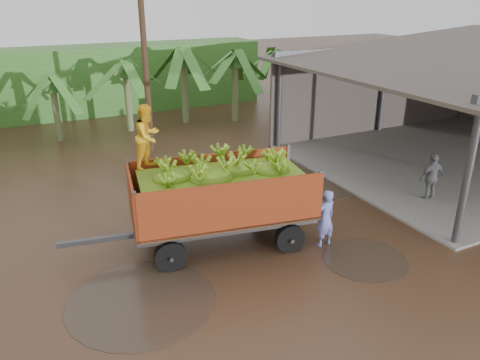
{
  "coord_description": "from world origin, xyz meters",
  "views": [
    {
      "loc": [
        -4.85,
        -11.08,
        6.39
      ],
      "look_at": [
        0.49,
        -0.28,
        1.51
      ],
      "focal_mm": 35.0,
      "sensor_mm": 36.0,
      "label": 1
    }
  ],
  "objects_px": {
    "man_blue": "(325,218)",
    "utility_pole": "(145,53)",
    "banana_trailer": "(220,194)",
    "man_grey": "(432,177)"
  },
  "relations": [
    {
      "from": "utility_pole",
      "to": "banana_trailer",
      "type": "bearing_deg",
      "value": -93.76
    },
    {
      "from": "man_blue",
      "to": "man_grey",
      "type": "height_order",
      "value": "man_grey"
    },
    {
      "from": "man_blue",
      "to": "utility_pole",
      "type": "height_order",
      "value": "utility_pole"
    },
    {
      "from": "man_grey",
      "to": "utility_pole",
      "type": "bearing_deg",
      "value": -50.16
    },
    {
      "from": "man_grey",
      "to": "utility_pole",
      "type": "xyz_separation_m",
      "value": [
        -6.68,
        9.05,
        3.28
      ]
    },
    {
      "from": "banana_trailer",
      "to": "man_grey",
      "type": "distance_m",
      "value": 7.29
    },
    {
      "from": "banana_trailer",
      "to": "man_blue",
      "type": "relative_size",
      "value": 4.16
    },
    {
      "from": "man_blue",
      "to": "utility_pole",
      "type": "relative_size",
      "value": 0.2
    },
    {
      "from": "man_grey",
      "to": "utility_pole",
      "type": "height_order",
      "value": "utility_pole"
    },
    {
      "from": "banana_trailer",
      "to": "man_grey",
      "type": "xyz_separation_m",
      "value": [
        7.24,
        -0.51,
        -0.62
      ]
    }
  ]
}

